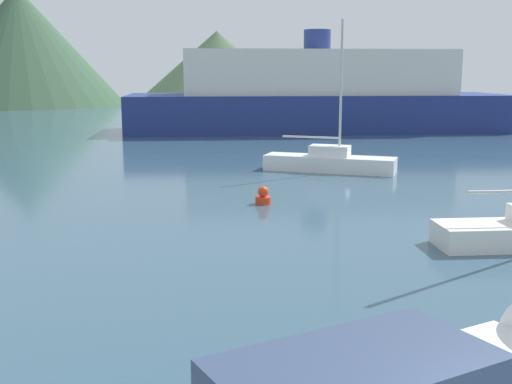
{
  "coord_description": "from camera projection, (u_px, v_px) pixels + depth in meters",
  "views": [
    {
      "loc": [
        -4.43,
        -4.71,
        4.83
      ],
      "look_at": [
        -0.35,
        14.0,
        1.2
      ],
      "focal_mm": 45.0,
      "sensor_mm": 36.0,
      "label": 1
    }
  ],
  "objects": [
    {
      "name": "sailboat_inner",
      "position": [
        330.0,
        161.0,
        31.17
      ],
      "size": [
        6.24,
        4.58,
        7.2
      ],
      "rotation": [
        0.0,
        0.0,
        -0.54
      ],
      "color": "white",
      "rests_on": "ground_plane"
    },
    {
      "name": "ferry_distant",
      "position": [
        316.0,
        96.0,
        52.07
      ],
      "size": [
        31.17,
        12.46,
        8.05
      ],
      "rotation": [
        0.0,
        0.0,
        -0.13
      ],
      "color": "navy",
      "rests_on": "ground_plane"
    },
    {
      "name": "buoy_marker",
      "position": [
        263.0,
        197.0,
        23.59
      ],
      "size": [
        0.57,
        0.57,
        0.66
      ],
      "color": "red",
      "rests_on": "ground_plane"
    },
    {
      "name": "hill_west",
      "position": [
        20.0,
        47.0,
        90.15
      ],
      "size": [
        28.73,
        28.73,
        16.29
      ],
      "color": "#38563D",
      "rests_on": "ground_plane"
    },
    {
      "name": "hill_central",
      "position": [
        217.0,
        68.0,
        94.44
      ],
      "size": [
        24.64,
        24.64,
        10.57
      ],
      "color": "#4C6647",
      "rests_on": "ground_plane"
    }
  ]
}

